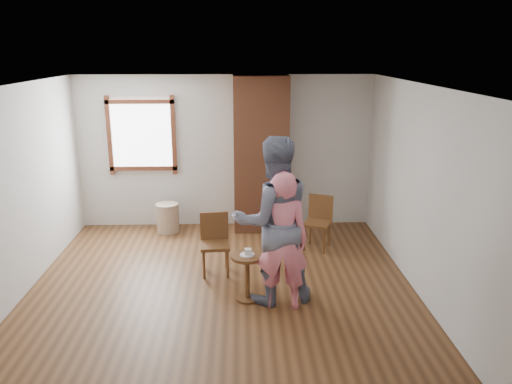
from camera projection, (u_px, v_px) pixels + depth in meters
ground at (221, 298)px, 6.26m from camera, size 5.50×5.50×0.00m
room_shell at (216, 147)px, 6.33m from camera, size 5.04×5.52×2.62m
brick_chimney at (261, 155)px, 8.31m from camera, size 0.90×0.50×2.60m
stoneware_crock at (168, 218)px, 8.46m from camera, size 0.47×0.47×0.49m
dark_pot at (206, 239)px, 7.97m from camera, size 0.16×0.16×0.14m
dining_chair_left at (215, 240)px, 6.88m from camera, size 0.42×0.42×0.84m
dining_chair_right at (319, 219)px, 7.74m from camera, size 0.51×0.51×0.83m
side_table at (247, 270)px, 6.11m from camera, size 0.40×0.40×0.60m
cake_plate at (247, 255)px, 6.05m from camera, size 0.18×0.18×0.01m
cake_slice at (248, 252)px, 6.04m from camera, size 0.08×0.07×0.06m
man at (273, 221)px, 5.96m from camera, size 1.15×0.98×2.06m
person_pink at (282, 241)px, 5.83m from camera, size 0.65×0.45×1.69m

